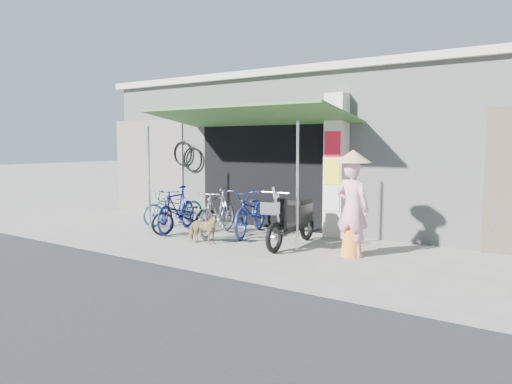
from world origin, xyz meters
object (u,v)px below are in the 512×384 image
Objects in this scene: bike_black at (185,216)px; street_dog at (203,229)px; bike_teal at (174,207)px; nun at (352,204)px; moped at (293,220)px; bike_blue at (177,209)px; bike_silver at (217,212)px; bike_navy at (251,212)px.

street_dog is at bearing -6.01° from bike_black.
nun reaches higher than bike_teal.
moped is 1.36m from nun.
bike_blue is 1.05m from bike_silver.
bike_navy is at bearing 6.52° from bike_blue.
bike_blue reaches higher than street_dog.
nun reaches higher than bike_silver.
nun is at bearing 8.06° from bike_teal.
bike_blue is at bearing 51.88° from street_dog.
moped is (1.54, 0.86, 0.21)m from street_dog.
bike_silver is 0.85× the size of moped.
street_dog is 0.37× the size of nun.
nun is at bearing -15.30° from bike_blue.
nun is (1.29, -0.16, 0.41)m from moped.
bike_black is at bearing 48.44° from street_dog.
bike_silver is 3.18m from nun.
moped is at bearing 7.96° from bike_teal.
bike_teal is 0.97× the size of bike_blue.
bike_black is 2.60m from moped.
bike_black is 1.21m from street_dog.
bike_navy is (1.26, 0.72, 0.11)m from bike_black.
bike_silver reaches higher than bike_black.
bike_silver is (1.04, 0.17, -0.01)m from bike_blue.
nun is at bearing -15.57° from bike_silver.
bike_silver is at bearing 42.15° from bike_black.
bike_black is 0.91× the size of bike_silver.
street_dog is 1.77m from moped.
bike_blue is 1.53m from street_dog.
moped is 1.06× the size of nun.
bike_black is at bearing -19.34° from bike_teal.
moped reaches higher than bike_blue.
bike_teal is at bearing -3.05° from nun.
bike_black is 2.19× the size of street_dog.
nun is (4.19, 0.03, 0.40)m from bike_blue.
bike_teal is 0.85× the size of bike_navy.
bike_blue is 1.70m from bike_navy.
moped is at bearing -12.03° from bike_blue.
bike_blue is 0.88× the size of bike_navy.
bike_black is 0.82× the size of nun.
bike_teal is 2.31m from bike_navy.
bike_teal is 2.48m from street_dog.
bike_black is (1.05, -0.72, -0.03)m from bike_teal.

